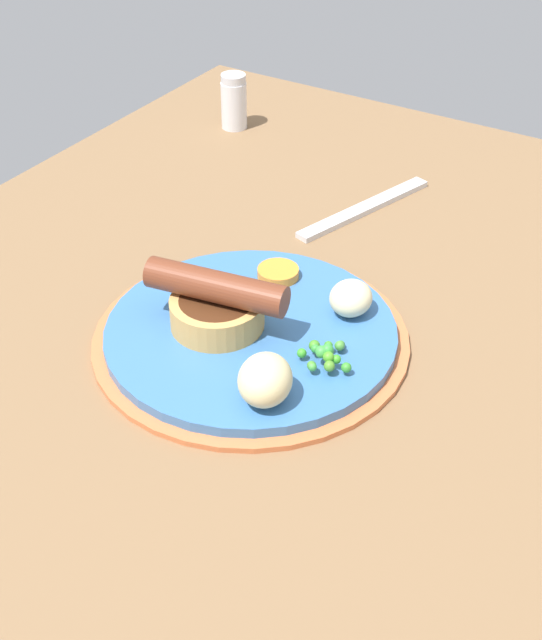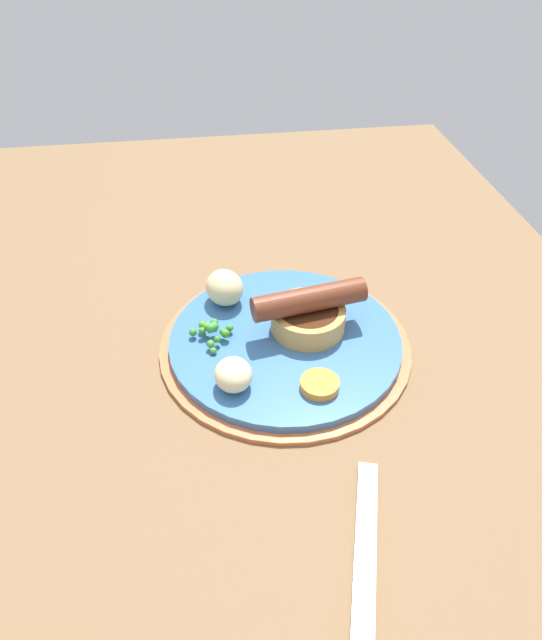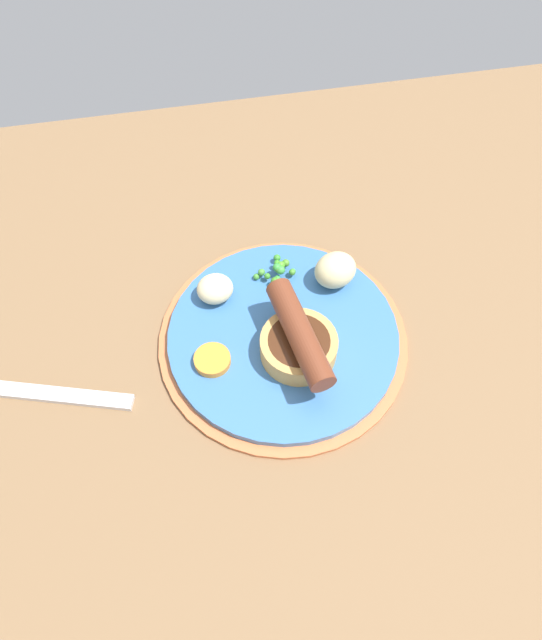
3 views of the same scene
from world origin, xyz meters
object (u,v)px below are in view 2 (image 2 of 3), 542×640
object	(u,v)px
sausage_pudding	(308,312)
potato_chunk_1	(224,288)
fork	(365,566)
potato_chunk_0	(233,375)
carrot_slice_0	(320,385)
dinner_plate	(285,342)
pea_pile	(212,330)

from	to	relation	value
sausage_pudding	potato_chunk_1	distance (cm)	10.21
potato_chunk_1	fork	bearing A→B (deg)	13.51
sausage_pudding	potato_chunk_0	bearing A→B (deg)	31.12
carrot_slice_0	fork	world-z (taller)	carrot_slice_0
carrot_slice_0	fork	xyz separation A→B (cm)	(17.07, -0.15, -1.53)
dinner_plate	pea_pile	bearing A→B (deg)	-97.28
dinner_plate	carrot_slice_0	size ratio (longest dim) A/B	7.10
potato_chunk_0	fork	size ratio (longest dim) A/B	0.22
sausage_pudding	potato_chunk_1	size ratio (longest dim) A/B	2.60
sausage_pudding	carrot_slice_0	size ratio (longest dim) A/B	3.28
pea_pile	potato_chunk_1	world-z (taller)	potato_chunk_1
potato_chunk_0	carrot_slice_0	distance (cm)	8.22
dinner_plate	potato_chunk_1	world-z (taller)	potato_chunk_1
potato_chunk_1	carrot_slice_0	bearing A→B (deg)	27.91
dinner_plate	potato_chunk_1	bearing A→B (deg)	-140.38
dinner_plate	pea_pile	size ratio (longest dim) A/B	5.54
potato_chunk_0	potato_chunk_1	size ratio (longest dim) A/B	0.84
pea_pile	fork	size ratio (longest dim) A/B	0.27
sausage_pudding	fork	xyz separation A→B (cm)	(25.86, -0.72, -3.28)
pea_pile	potato_chunk_0	bearing A→B (deg)	12.27
sausage_pudding	fork	distance (cm)	26.08
dinner_plate	pea_pile	distance (cm)	7.86
dinner_plate	potato_chunk_0	xyz separation A→B (cm)	(6.31, -5.99, 2.31)
dinner_plate	fork	world-z (taller)	dinner_plate
potato_chunk_1	carrot_slice_0	xyz separation A→B (cm)	(14.67, 7.77, -1.48)
sausage_pudding	carrot_slice_0	distance (cm)	8.98
dinner_plate	sausage_pudding	distance (cm)	4.12
sausage_pudding	pea_pile	bearing A→B (deg)	-9.00
fork	carrot_slice_0	bearing A→B (deg)	-163.33
carrot_slice_0	fork	bearing A→B (deg)	-0.50
dinner_plate	fork	bearing A→B (deg)	4.35
dinner_plate	potato_chunk_0	distance (cm)	9.00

